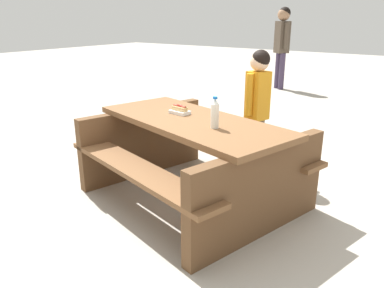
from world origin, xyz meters
The scene contains 6 objects.
ground_plane centered at (0.00, 0.00, 0.00)m, with size 30.00×30.00×0.00m, color #ADA599.
picnic_table centered at (0.00, 0.00, 0.44)m, with size 2.09×1.81×0.75m.
soda_bottle centered at (-0.30, 0.12, 0.87)m, with size 0.07×0.07×0.25m.
hotdog_tray centered at (0.19, -0.08, 0.78)m, with size 0.19×0.13×0.08m.
child_in_coat centered at (-0.16, -0.92, 0.81)m, with size 0.23×0.30×1.27m.
bystander_adult centered at (1.60, -5.61, 1.12)m, with size 0.37×0.36×1.76m.
Camera 1 is at (-1.83, 2.55, 1.59)m, focal length 35.68 mm.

